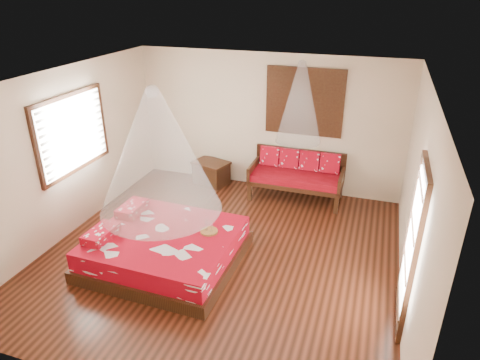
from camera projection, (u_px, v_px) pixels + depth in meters
name	position (u px, v px, depth m)	size (l,w,h in m)	color
room	(219.00, 175.00, 6.36)	(5.54, 5.54, 2.84)	black
bed	(164.00, 247.00, 6.66)	(2.26, 2.05, 0.65)	black
daybed	(297.00, 173.00, 8.57)	(1.84, 0.82, 0.96)	black
storage_chest	(211.00, 172.00, 9.28)	(0.85, 0.72, 0.50)	black
shutter_panel	(304.00, 102.00, 8.27)	(1.52, 0.06, 1.32)	black
window_left	(73.00, 133.00, 7.18)	(0.10, 1.74, 1.34)	black
glazed_door	(411.00, 248.00, 5.20)	(0.08, 1.02, 2.16)	black
wine_tray	(209.00, 229.00, 6.58)	(0.27, 0.27, 0.22)	brown
mosquito_net_main	(157.00, 152.00, 5.98)	(1.78, 1.78, 1.80)	white
mosquito_net_daybed	(300.00, 103.00, 7.83)	(0.85, 0.85, 1.50)	white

